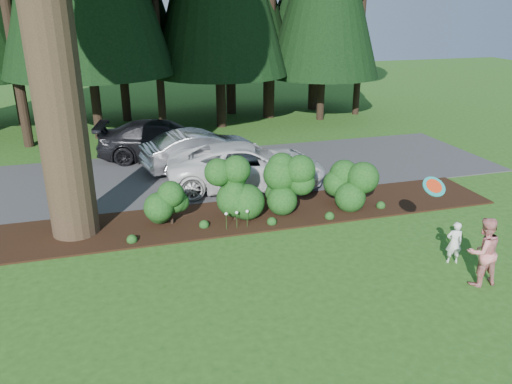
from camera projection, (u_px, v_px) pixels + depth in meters
ground at (274, 269)px, 11.90m from camera, size 80.00×80.00×0.00m
mulch_bed at (240, 216)px, 14.81m from camera, size 16.00×2.50×0.05m
driveway at (211, 172)px, 18.63m from camera, size 22.00×6.00×0.03m
shrub_row at (266, 190)px, 14.63m from camera, size 6.53×1.60×1.61m
lily_cluster at (237, 213)px, 13.80m from camera, size 0.69×0.09×0.57m
car_silver_wagon at (201, 150)px, 18.78m from camera, size 4.65×2.35×1.46m
car_white_suv at (247, 166)px, 16.92m from camera, size 5.66×3.27×1.49m
car_dark_suv at (164, 140)px, 20.04m from camera, size 5.54×3.08×1.52m
child at (454, 243)px, 12.03m from camera, size 0.45×0.35×1.07m
adult at (483, 252)px, 11.01m from camera, size 0.80×0.64×1.61m
frisbee at (434, 186)px, 11.09m from camera, size 0.53×0.43×0.35m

